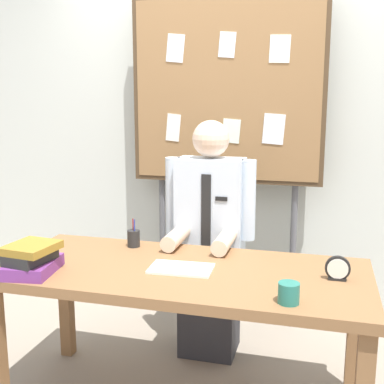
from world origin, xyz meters
name	(u,v)px	position (x,y,z in m)	size (l,w,h in m)	color
back_wall	(232,131)	(0.00, 1.26, 1.35)	(6.40, 0.08, 2.70)	silver
desk	(182,285)	(0.00, 0.00, 0.67)	(1.81, 0.79, 0.76)	brown
person	(210,248)	(0.00, 0.60, 0.68)	(0.55, 0.56, 1.46)	#2D2D33
bulletin_board	(226,95)	(0.00, 1.06, 1.60)	(1.30, 0.09, 2.25)	#4C3823
book_stack	(32,259)	(-0.67, -0.25, 0.83)	(0.25, 0.31, 0.15)	#72337F
open_notebook	(182,269)	(0.00, -0.02, 0.76)	(0.31, 0.19, 0.01)	white
desk_clock	(338,269)	(0.73, 0.04, 0.81)	(0.11, 0.04, 0.11)	black
coffee_mug	(289,293)	(0.54, -0.29, 0.80)	(0.09, 0.09, 0.09)	#267266
pen_holder	(134,238)	(-0.37, 0.28, 0.81)	(0.07, 0.07, 0.16)	#262626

